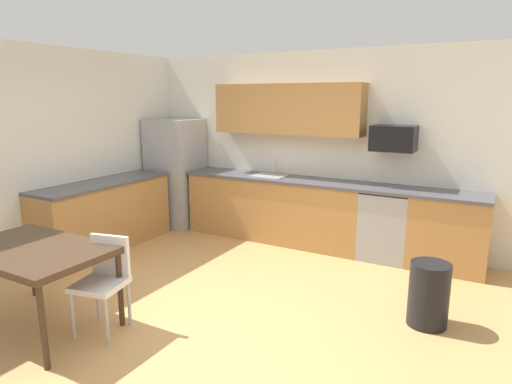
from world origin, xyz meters
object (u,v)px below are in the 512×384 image
at_px(oven_range, 386,224).
at_px(chair_near_table, 104,276).
at_px(refrigerator, 176,173).
at_px(microwave, 394,138).
at_px(dining_table, 32,254).
at_px(trash_bin, 429,294).

xyz_separation_m(oven_range, chair_near_table, (-1.77, -3.06, 0.05)).
bearing_deg(refrigerator, chair_near_table, -61.58).
bearing_deg(chair_near_table, oven_range, 59.91).
relative_size(microwave, dining_table, 0.39).
xyz_separation_m(oven_range, trash_bin, (0.76, -1.57, -0.16)).
relative_size(chair_near_table, trash_bin, 1.42).
bearing_deg(refrigerator, trash_bin, -19.75).
bearing_deg(oven_range, trash_bin, -64.07).
bearing_deg(dining_table, chair_near_table, 27.44).
relative_size(refrigerator, dining_table, 1.23).
height_order(oven_range, microwave, microwave).
xyz_separation_m(refrigerator, dining_table, (1.05, -3.27, -0.16)).
relative_size(oven_range, trash_bin, 1.52).
relative_size(oven_range, microwave, 1.69).
relative_size(refrigerator, oven_range, 1.89).
bearing_deg(microwave, refrigerator, -176.95).
xyz_separation_m(microwave, trash_bin, (0.76, -1.67, -1.26)).
relative_size(dining_table, chair_near_table, 1.65).
xyz_separation_m(dining_table, chair_near_table, (0.56, 0.29, -0.20)).
distance_m(oven_range, chair_near_table, 3.53).
bearing_deg(dining_table, oven_range, 55.15).
xyz_separation_m(refrigerator, microwave, (3.38, 0.18, 0.70)).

